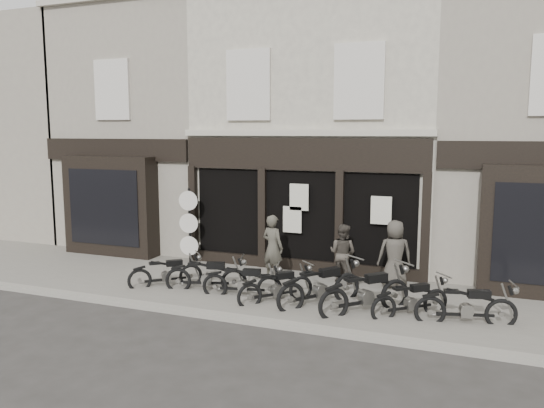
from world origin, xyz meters
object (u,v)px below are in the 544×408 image
(motorcycle_4, at_px, (321,290))
(motorcycle_5, at_px, (366,296))
(motorcycle_6, at_px, (411,303))
(motorcycle_0, at_px, (167,276))
(motorcycle_3, at_px, (277,290))
(man_left, at_px, (273,247))
(man_right, at_px, (395,254))
(advert_sign_post, at_px, (189,229))
(motorcycle_1, at_px, (207,279))
(motorcycle_7, at_px, (467,310))
(man_centre, at_px, (343,253))
(motorcycle_2, at_px, (243,285))

(motorcycle_4, xyz_separation_m, motorcycle_5, (1.09, -0.14, 0.01))
(motorcycle_6, bearing_deg, motorcycle_0, 138.55)
(motorcycle_3, distance_m, man_left, 1.90)
(motorcycle_0, distance_m, man_right, 5.90)
(man_right, xyz_separation_m, advert_sign_post, (-6.11, 0.27, 0.18))
(motorcycle_0, relative_size, motorcycle_1, 0.78)
(motorcycle_6, relative_size, man_right, 0.92)
(motorcycle_3, relative_size, motorcycle_5, 0.85)
(motorcycle_4, relative_size, motorcycle_6, 1.24)
(motorcycle_7, distance_m, advert_sign_post, 8.25)
(motorcycle_5, xyz_separation_m, man_left, (-2.85, 1.62, 0.55))
(motorcycle_4, xyz_separation_m, man_centre, (0.05, 1.92, 0.46))
(motorcycle_0, xyz_separation_m, motorcycle_6, (6.19, 0.02, 0.00))
(motorcycle_2, xyz_separation_m, motorcycle_7, (5.12, -0.01, 0.02))
(man_right, bearing_deg, motorcycle_0, -1.21)
(motorcycle_6, xyz_separation_m, motorcycle_7, (1.15, -0.12, 0.03))
(motorcycle_0, bearing_deg, motorcycle_6, -41.30)
(man_right, bearing_deg, advert_sign_post, -22.63)
(man_left, bearing_deg, motorcycle_1, 67.11)
(motorcycle_0, distance_m, motorcycle_3, 3.12)
(motorcycle_7, bearing_deg, man_right, 117.77)
(motorcycle_6, height_order, advert_sign_post, advert_sign_post)
(motorcycle_1, relative_size, advert_sign_post, 0.84)
(motorcycle_0, distance_m, motorcycle_4, 4.15)
(advert_sign_post, bearing_deg, motorcycle_5, -30.64)
(man_left, distance_m, man_right, 3.19)
(motorcycle_0, distance_m, man_centre, 4.65)
(motorcycle_7, bearing_deg, man_left, 148.22)
(motorcycle_6, xyz_separation_m, man_left, (-3.80, 1.47, 0.63))
(motorcycle_4, bearing_deg, motorcycle_6, -51.99)
(motorcycle_5, bearing_deg, man_left, 104.21)
(motorcycle_4, distance_m, motorcycle_5, 1.10)
(motorcycle_4, bearing_deg, man_right, 1.21)
(motorcycle_4, height_order, man_left, man_left)
(man_left, height_order, man_centre, man_left)
(motorcycle_5, bearing_deg, motorcycle_6, -37.29)
(motorcycle_4, distance_m, man_centre, 1.98)
(motorcycle_6, distance_m, man_centre, 2.82)
(advert_sign_post, bearing_deg, man_right, -11.50)
(motorcycle_3, xyz_separation_m, motorcycle_4, (1.03, 0.16, 0.07))
(motorcycle_7, bearing_deg, man_centre, 133.04)
(motorcycle_2, relative_size, motorcycle_4, 0.99)
(motorcycle_5, xyz_separation_m, motorcycle_7, (2.10, 0.03, -0.05))
(motorcycle_2, xyz_separation_m, man_centre, (1.97, 2.02, 0.52))
(motorcycle_1, xyz_separation_m, motorcycle_6, (5.02, -0.01, -0.03))
(motorcycle_0, height_order, man_left, man_left)
(man_right, bearing_deg, motorcycle_2, 10.75)
(man_left, distance_m, advert_sign_post, 3.03)
(motorcycle_2, distance_m, advert_sign_post, 3.67)
(motorcycle_5, bearing_deg, motorcycle_2, 132.92)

